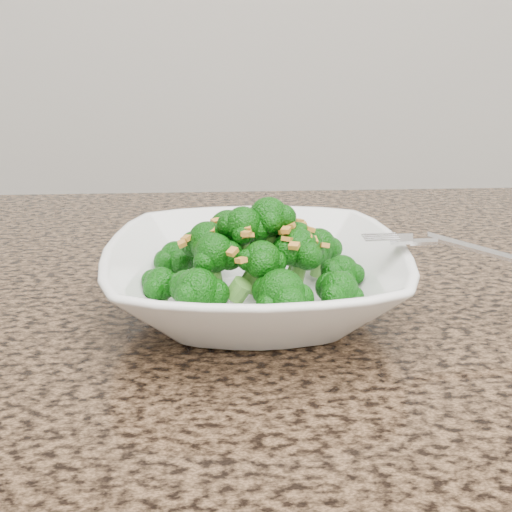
{
  "coord_description": "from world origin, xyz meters",
  "views": [
    {
      "loc": [
        -0.17,
        -0.09,
        1.13
      ],
      "look_at": [
        -0.14,
        0.4,
        0.95
      ],
      "focal_mm": 45.0,
      "sensor_mm": 36.0,
      "label": 1
    }
  ],
  "objects": [
    {
      "name": "broccoli_pile",
      "position": [
        -0.14,
        0.4,
        0.99
      ],
      "size": [
        0.22,
        0.22,
        0.06
      ],
      "primitive_type": null,
      "color": "#0D580A",
      "rests_on": "bowl"
    },
    {
      "name": "bowl",
      "position": [
        -0.14,
        0.4,
        0.93
      ],
      "size": [
        0.25,
        0.25,
        0.06
      ],
      "primitive_type": "imported",
      "rotation": [
        0.0,
        0.0,
        -0.01
      ],
      "color": "white",
      "rests_on": "granite_counter"
    },
    {
      "name": "garlic_topping",
      "position": [
        -0.14,
        0.4,
        1.03
      ],
      "size": [
        0.13,
        0.13,
        0.01
      ],
      "primitive_type": null,
      "color": "gold",
      "rests_on": "broccoli_pile"
    },
    {
      "name": "fork",
      "position": [
        -0.01,
        0.38,
        0.97
      ],
      "size": [
        0.17,
        0.08,
        0.01
      ],
      "primitive_type": null,
      "rotation": [
        0.0,
        0.0,
        -0.29
      ],
      "color": "silver",
      "rests_on": "bowl"
    },
    {
      "name": "granite_counter",
      "position": [
        0.0,
        0.3,
        0.89
      ],
      "size": [
        1.64,
        1.04,
        0.03
      ],
      "primitive_type": "cube",
      "color": "brown",
      "rests_on": "cabinet"
    }
  ]
}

